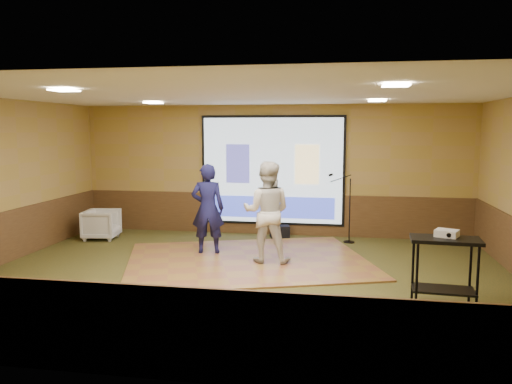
% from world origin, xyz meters
% --- Properties ---
extents(ground, '(9.00, 9.00, 0.00)m').
position_xyz_m(ground, '(0.00, 0.00, 0.00)').
color(ground, '#293819').
rests_on(ground, ground).
extents(room_shell, '(9.04, 7.04, 3.02)m').
position_xyz_m(room_shell, '(0.00, 0.00, 2.09)').
color(room_shell, '#A78645').
rests_on(room_shell, ground).
extents(wainscot_back, '(9.00, 0.04, 0.95)m').
position_xyz_m(wainscot_back, '(0.00, 3.48, 0.47)').
color(wainscot_back, '#472D17').
rests_on(wainscot_back, ground).
extents(wainscot_front, '(9.00, 0.04, 0.95)m').
position_xyz_m(wainscot_front, '(0.00, -3.48, 0.47)').
color(wainscot_front, '#472D17').
rests_on(wainscot_front, ground).
extents(wainscot_left, '(0.04, 7.00, 0.95)m').
position_xyz_m(wainscot_left, '(-4.48, 0.00, 0.47)').
color(wainscot_left, '#472D17').
rests_on(wainscot_left, ground).
extents(projector_screen, '(3.32, 0.06, 2.52)m').
position_xyz_m(projector_screen, '(0.00, 3.44, 1.47)').
color(projector_screen, black).
rests_on(projector_screen, room_shell).
extents(downlight_nw, '(0.32, 0.32, 0.02)m').
position_xyz_m(downlight_nw, '(-2.20, 1.80, 2.97)').
color(downlight_nw, '#FDE8BD').
rests_on(downlight_nw, room_shell).
extents(downlight_ne, '(0.32, 0.32, 0.02)m').
position_xyz_m(downlight_ne, '(2.20, 1.80, 2.97)').
color(downlight_ne, '#FDE8BD').
rests_on(downlight_ne, room_shell).
extents(downlight_sw, '(0.32, 0.32, 0.02)m').
position_xyz_m(downlight_sw, '(-2.20, -1.50, 2.97)').
color(downlight_sw, '#FDE8BD').
rests_on(downlight_sw, room_shell).
extents(downlight_se, '(0.32, 0.32, 0.02)m').
position_xyz_m(downlight_se, '(2.20, -1.50, 2.97)').
color(downlight_se, '#FDE8BD').
rests_on(downlight_se, room_shell).
extents(dance_floor, '(5.20, 4.55, 0.03)m').
position_xyz_m(dance_floor, '(-0.12, 1.00, 0.02)').
color(dance_floor, brown).
rests_on(dance_floor, ground).
extents(player_left, '(0.70, 0.53, 1.75)m').
position_xyz_m(player_left, '(-0.98, 1.40, 0.91)').
color(player_left, '#151544').
rests_on(player_left, dance_floor).
extents(player_right, '(0.89, 0.70, 1.84)m').
position_xyz_m(player_right, '(0.25, 0.95, 0.95)').
color(player_right, silver).
rests_on(player_right, dance_floor).
extents(av_table, '(0.92, 0.48, 0.97)m').
position_xyz_m(av_table, '(2.99, -0.90, 0.68)').
color(av_table, black).
rests_on(av_table, ground).
extents(projector, '(0.37, 0.34, 0.10)m').
position_xyz_m(projector, '(3.02, -0.80, 1.02)').
color(projector, silver).
rests_on(projector, av_table).
extents(mic_stand, '(0.59, 0.24, 1.51)m').
position_xyz_m(mic_stand, '(1.71, 2.91, 0.49)').
color(mic_stand, black).
rests_on(mic_stand, ground).
extents(banquet_chair, '(0.82, 0.80, 0.66)m').
position_xyz_m(banquet_chair, '(-3.69, 2.33, 0.33)').
color(banquet_chair, gray).
rests_on(banquet_chair, ground).
extents(duffel_bag, '(0.49, 0.39, 0.26)m').
position_xyz_m(duffel_bag, '(0.22, 3.18, 0.13)').
color(duffel_bag, black).
rests_on(duffel_bag, ground).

